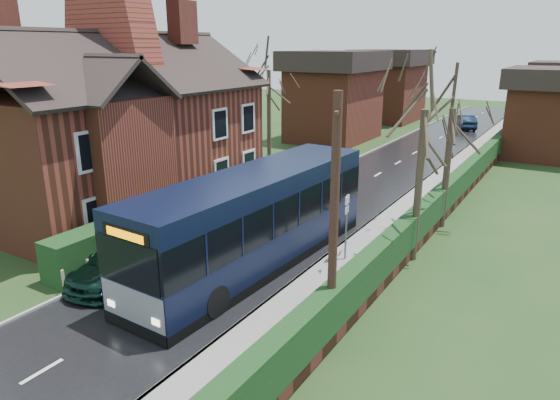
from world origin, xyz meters
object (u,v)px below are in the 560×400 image
Objects in this scene: car_silver at (274,197)px; car_green at (122,261)px; brick_house at (119,123)px; bus_stop_sign at (347,218)px; telegraph_pole at (334,226)px; bus at (255,220)px.

car_silver is 9.41m from car_green.
brick_house reaches higher than bus_stop_sign.
telegraph_pole is at bearing -9.34° from car_green.
bus_stop_sign is (6.27, 5.47, 1.12)m from car_green.
car_green is at bearing -132.35° from bus.
telegraph_pole is (1.97, -5.37, 1.76)m from bus_stop_sign.
brick_house reaches higher than car_green.
car_green is 1.72× the size of bus_stop_sign.
bus reaches higher than bus_stop_sign.
bus is 5.03m from car_green.
car_green is 0.67× the size of telegraph_pole.
bus is 2.57× the size of car_green.
bus is 6.65m from car_silver.
telegraph_pole reaches higher than bus.
bus_stop_sign reaches higher than car_silver.
car_green is at bearing -91.10° from car_silver.
telegraph_pole is (14.53, -5.79, -0.82)m from brick_house.
bus is 1.71× the size of telegraph_pole.
car_silver is (-2.86, 5.91, -1.05)m from bus.
brick_house is at bearing -150.57° from car_silver.
brick_house is 10.37m from bus.
telegraph_pole is (4.78, -3.38, 1.76)m from bus.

